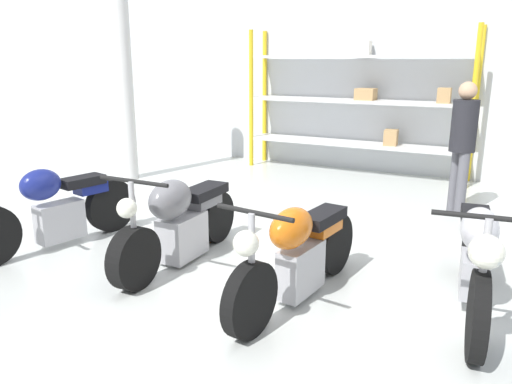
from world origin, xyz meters
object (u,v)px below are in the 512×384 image
shelving_rack (359,99)px  person_browsing (463,138)px  motorcycle_blue (53,209)px  motorcycle_orange (298,253)px  motorcycle_silver (475,255)px  motorcycle_grey (179,222)px

shelving_rack → person_browsing: shelving_rack is taller
motorcycle_blue → shelving_rack: bearing=172.7°
shelving_rack → person_browsing: (1.89, -1.74, -0.30)m
motorcycle_blue → person_browsing: 4.99m
motorcycle_orange → motorcycle_silver: (1.31, 0.47, 0.06)m
motorcycle_orange → shelving_rack: bearing=-161.8°
motorcycle_grey → person_browsing: bearing=142.9°
shelving_rack → motorcycle_grey: shelving_rack is taller
motorcycle_silver → person_browsing: size_ratio=1.22×
motorcycle_blue → motorcycle_grey: (1.43, 0.31, -0.02)m
motorcycle_grey → motorcycle_orange: (1.37, -0.22, 0.01)m
motorcycle_grey → person_browsing: person_browsing is taller
shelving_rack → motorcycle_silver: (2.33, -4.54, -0.82)m
motorcycle_grey → motorcycle_silver: bearing=94.5°
motorcycle_orange → person_browsing: (0.87, 3.26, 0.58)m
shelving_rack → motorcycle_grey: bearing=-94.1°
motorcycle_orange → person_browsing: 3.42m
shelving_rack → person_browsing: bearing=-42.7°
motorcycle_grey → motorcycle_silver: 2.68m
motorcycle_blue → person_browsing: person_browsing is taller
shelving_rack → motorcycle_orange: shelving_rack is taller
person_browsing → motorcycle_orange: bearing=39.1°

